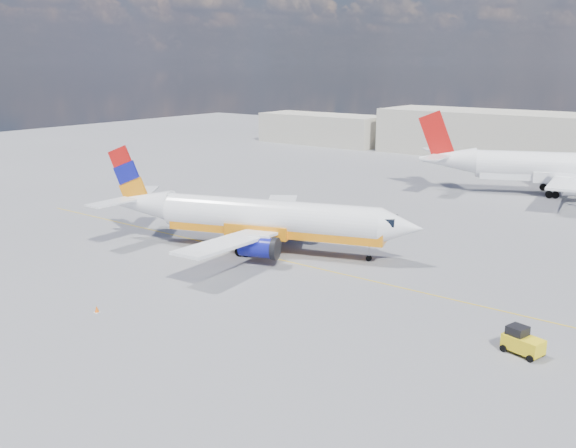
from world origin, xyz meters
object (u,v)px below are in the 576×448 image
Objects in this scene: main_jet at (260,218)px; traffic_cone at (97,309)px; gse_tug at (522,342)px; second_jet at (560,168)px.

main_jet is 61.48× the size of traffic_cone.
traffic_cone is at bearing -141.40° from gse_tug.
second_jet is 61.89m from traffic_cone.
gse_tug is 27.32m from traffic_cone.
main_jet is 44.55m from second_jet.
second_jet reaches higher than traffic_cone.
main_jet reaches higher than traffic_cone.
main_jet is at bearing -132.73° from second_jet.
second_jet is 13.69× the size of gse_tug.
traffic_cone is (-24.94, -11.12, -0.52)m from gse_tug.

